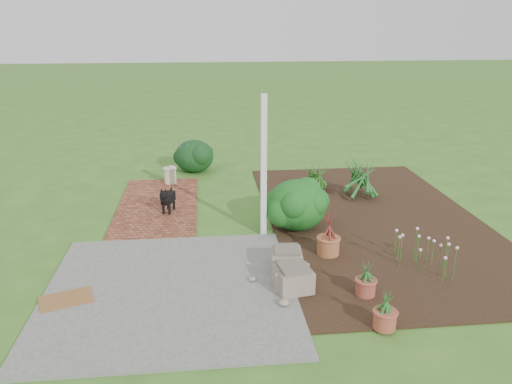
{
  "coord_description": "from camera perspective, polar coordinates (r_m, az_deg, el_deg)",
  "views": [
    {
      "loc": [
        -0.7,
        -8.07,
        3.63
      ],
      "look_at": [
        0.2,
        0.4,
        0.7
      ],
      "focal_mm": 35.0,
      "sensor_mm": 36.0,
      "label": 1
    }
  ],
  "objects": [
    {
      "name": "concrete_patio",
      "position": [
        7.3,
        -9.76,
        -10.95
      ],
      "size": [
        3.5,
        3.5,
        0.04
      ],
      "primitive_type": "cube",
      "color": "#595957",
      "rests_on": "ground"
    },
    {
      "name": "terracotta_pot_bronze",
      "position": [
        8.22,
        8.26,
        -6.09
      ],
      "size": [
        0.37,
        0.37,
        0.29
      ],
      "primitive_type": "cylinder",
      "rotation": [
        0.0,
        0.0,
        0.04
      ],
      "color": "#9A5B34",
      "rests_on": "garden_bed"
    },
    {
      "name": "stone_trough_near",
      "position": [
        7.17,
        4.22,
        -9.79
      ],
      "size": [
        0.54,
        0.54,
        0.29
      ],
      "primitive_type": "cube",
      "rotation": [
        0.0,
        0.0,
        -0.29
      ],
      "color": "gray",
      "rests_on": "concrete_patio"
    },
    {
      "name": "purple_flowering_bush",
      "position": [
        12.72,
        -7.08,
        4.18
      ],
      "size": [
        1.24,
        1.24,
        0.83
      ],
      "primitive_type": "ellipsoid",
      "rotation": [
        0.0,
        0.0,
        0.34
      ],
      "color": "black",
      "rests_on": "ground"
    },
    {
      "name": "brick_path",
      "position": [
        10.51,
        -11.15,
        -1.48
      ],
      "size": [
        1.6,
        3.5,
        0.04
      ],
      "primitive_type": "cube",
      "color": "brown",
      "rests_on": "ground"
    },
    {
      "name": "stone_trough_far",
      "position": [
        7.65,
        3.5,
        -7.78
      ],
      "size": [
        0.49,
        0.49,
        0.3
      ],
      "primitive_type": "cube",
      "rotation": [
        0.0,
        0.0,
        -0.08
      ],
      "color": "gray",
      "rests_on": "concrete_patio"
    },
    {
      "name": "stone_trough_mid",
      "position": [
        7.12,
        4.3,
        -9.89
      ],
      "size": [
        0.55,
        0.55,
        0.32
      ],
      "primitive_type": "cube",
      "rotation": [
        0.0,
        0.0,
        0.17
      ],
      "color": "#706753",
      "rests_on": "concrete_patio"
    },
    {
      "name": "agapanthus_clump_back",
      "position": [
        10.89,
        11.79,
        2.08
      ],
      "size": [
        1.46,
        1.46,
        1.02
      ],
      "primitive_type": null,
      "rotation": [
        0.0,
        0.0,
        -0.36
      ],
      "color": "#123F19",
      "rests_on": "garden_bed"
    },
    {
      "name": "pink_flower_patch",
      "position": [
        7.97,
        18.41,
        -6.61
      ],
      "size": [
        0.96,
        0.96,
        0.58
      ],
      "primitive_type": null,
      "rotation": [
        0.0,
        0.0,
        0.07
      ],
      "color": "#113D0F",
      "rests_on": "garden_bed"
    },
    {
      "name": "garden_bed",
      "position": [
        9.84,
        13.4,
        -3.13
      ],
      "size": [
        4.0,
        7.0,
        0.03
      ],
      "primitive_type": "cube",
      "color": "black",
      "rests_on": "ground"
    },
    {
      "name": "ground",
      "position": [
        8.88,
        -1.02,
        -5.16
      ],
      "size": [
        80.0,
        80.0,
        0.0
      ],
      "primitive_type": "plane",
      "color": "#386720",
      "rests_on": "ground"
    },
    {
      "name": "evergreen_shrub",
      "position": [
        9.07,
        4.67,
        -1.33
      ],
      "size": [
        1.1,
        1.1,
        0.92
      ],
      "primitive_type": "ellipsoid",
      "rotation": [
        0.0,
        0.0,
        0.01
      ],
      "color": "#0C3F13",
      "rests_on": "garden_bed"
    },
    {
      "name": "terracotta_pot_small_right",
      "position": [
        6.53,
        14.5,
        -13.92
      ],
      "size": [
        0.33,
        0.33,
        0.24
      ],
      "primitive_type": "cylinder",
      "rotation": [
        0.0,
        0.0,
        -0.17
      ],
      "color": "#9C4635",
      "rests_on": "garden_bed"
    },
    {
      "name": "cream_ceramic_urn",
      "position": [
        11.79,
        -9.79,
        1.89
      ],
      "size": [
        0.33,
        0.33,
        0.37
      ],
      "primitive_type": "cylinder",
      "rotation": [
        0.0,
        0.0,
        -0.22
      ],
      "color": "beige",
      "rests_on": "brick_path"
    },
    {
      "name": "coir_doormat",
      "position": [
        7.39,
        -20.89,
        -11.37
      ],
      "size": [
        0.8,
        0.64,
        0.02
      ],
      "primitive_type": "cube",
      "rotation": [
        0.0,
        0.0,
        0.34
      ],
      "color": "brown",
      "rests_on": "concrete_patio"
    },
    {
      "name": "veranda_post",
      "position": [
        8.57,
        0.88,
        2.85
      ],
      "size": [
        0.1,
        0.1,
        2.5
      ],
      "primitive_type": "cube",
      "color": "white",
      "rests_on": "ground"
    },
    {
      "name": "agapanthus_clump_front",
      "position": [
        11.15,
        6.86,
        1.99
      ],
      "size": [
        1.1,
        1.1,
        0.74
      ],
      "primitive_type": null,
      "rotation": [
        0.0,
        0.0,
        -0.43
      ],
      "color": "#1A430E",
      "rests_on": "garden_bed"
    },
    {
      "name": "terracotta_pot_small_left",
      "position": [
        7.18,
        12.41,
        -10.56
      ],
      "size": [
        0.33,
        0.33,
        0.23
      ],
      "primitive_type": "cylinder",
      "rotation": [
        0.0,
        0.0,
        -0.22
      ],
      "color": "#9A4334",
      "rests_on": "garden_bed"
    },
    {
      "name": "black_dog",
      "position": [
        9.92,
        -10.1,
        -0.66
      ],
      "size": [
        0.28,
        0.59,
        0.52
      ],
      "rotation": [
        0.0,
        0.0,
        -0.26
      ],
      "color": "black",
      "rests_on": "brick_path"
    }
  ]
}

